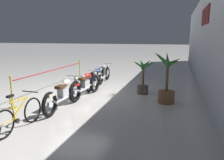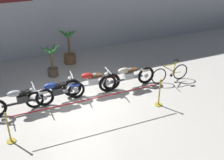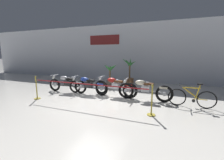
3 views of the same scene
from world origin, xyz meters
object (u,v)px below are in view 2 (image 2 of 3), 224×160
object	(u,v)px
motorcycle_red_2	(92,82)
motorcycle_cream_3	(127,77)
potted_palm_right_of_row	(69,49)
bicycle	(170,73)
motorcycle_blue_1	(55,92)
potted_palm_left_of_row	(52,59)
stanchion_mid_left	(159,97)
stanchion_far_left	(57,113)
motorcycle_silver_0	(21,100)

from	to	relation	value
motorcycle_red_2	motorcycle_cream_3	size ratio (longest dim) A/B	0.94
potted_palm_right_of_row	bicycle	bearing A→B (deg)	-44.77
motorcycle_blue_1	potted_palm_left_of_row	world-z (taller)	potted_palm_left_of_row
motorcycle_blue_1	motorcycle_red_2	world-z (taller)	motorcycle_red_2
motorcycle_blue_1	potted_palm_right_of_row	bearing A→B (deg)	66.56
motorcycle_blue_1	bicycle	bearing A→B (deg)	-2.35
stanchion_mid_left	motorcycle_blue_1	bearing A→B (deg)	155.09
motorcycle_cream_3	stanchion_far_left	distance (m)	3.52
motorcycle_silver_0	motorcycle_red_2	size ratio (longest dim) A/B	1.02
potted_palm_left_of_row	stanchion_mid_left	xyz separation A→B (m)	(3.01, -3.73, -0.40)
motorcycle_red_2	potted_palm_left_of_row	bearing A→B (deg)	117.99
motorcycle_silver_0	motorcycle_red_2	distance (m)	2.65
potted_palm_left_of_row	stanchion_far_left	xyz separation A→B (m)	(-0.64, -3.73, -0.11)
motorcycle_silver_0	motorcycle_blue_1	size ratio (longest dim) A/B	1.05
motorcycle_blue_1	stanchion_far_left	distance (m)	1.60
motorcycle_blue_1	potted_palm_left_of_row	bearing A→B (deg)	80.79
stanchion_mid_left	potted_palm_left_of_row	bearing A→B (deg)	128.90
motorcycle_silver_0	motorcycle_cream_3	size ratio (longest dim) A/B	0.96
motorcycle_red_2	motorcycle_cream_3	xyz separation A→B (m)	(1.43, -0.13, 0.01)
motorcycle_silver_0	bicycle	xyz separation A→B (m)	(5.91, -0.13, -0.09)
stanchion_far_left	motorcycle_silver_0	bearing A→B (deg)	121.84
motorcycle_blue_1	stanchion_mid_left	bearing A→B (deg)	-24.91
motorcycle_red_2	potted_palm_right_of_row	size ratio (longest dim) A/B	1.23
motorcycle_blue_1	motorcycle_cream_3	distance (m)	2.85
motorcycle_silver_0	motorcycle_blue_1	distance (m)	1.22
motorcycle_cream_3	potted_palm_left_of_row	distance (m)	3.31
potted_palm_left_of_row	stanchion_mid_left	world-z (taller)	potted_palm_left_of_row
motorcycle_blue_1	bicycle	xyz separation A→B (m)	(4.70, -0.19, -0.09)
motorcycle_silver_0	motorcycle_blue_1	world-z (taller)	motorcycle_silver_0
bicycle	potted_palm_right_of_row	xyz separation A→B (m)	(-3.34, 3.31, 0.36)
bicycle	potted_palm_right_of_row	bearing A→B (deg)	135.23
potted_palm_left_of_row	stanchion_mid_left	bearing A→B (deg)	-51.10
motorcycle_silver_0	motorcycle_red_2	world-z (taller)	motorcycle_red_2
motorcycle_silver_0	stanchion_far_left	size ratio (longest dim) A/B	0.45
motorcycle_blue_1	stanchion_far_left	size ratio (longest dim) A/B	0.43
motorcycle_blue_1	stanchion_far_left	xyz separation A→B (m)	(-0.29, -1.56, 0.19)
motorcycle_red_2	stanchion_mid_left	xyz separation A→B (m)	(1.93, -1.71, -0.10)
motorcycle_silver_0	potted_palm_right_of_row	distance (m)	4.10
motorcycle_red_2	stanchion_mid_left	world-z (taller)	stanchion_mid_left
stanchion_far_left	motorcycle_blue_1	bearing A→B (deg)	79.43
stanchion_mid_left	potted_palm_right_of_row	bearing A→B (deg)	113.17
motorcycle_red_2	stanchion_mid_left	bearing A→B (deg)	-41.47
bicycle	motorcycle_cream_3	bearing A→B (deg)	173.45
bicycle	potted_palm_right_of_row	world-z (taller)	potted_palm_right_of_row
motorcycle_cream_3	potted_palm_right_of_row	world-z (taller)	potted_palm_right_of_row
motorcycle_red_2	potted_palm_left_of_row	world-z (taller)	potted_palm_left_of_row
motorcycle_cream_3	bicycle	size ratio (longest dim) A/B	1.42
potted_palm_right_of_row	motorcycle_cream_3	bearing A→B (deg)	-64.26
motorcycle_silver_0	motorcycle_blue_1	xyz separation A→B (m)	(1.22, 0.06, 0.00)
potted_palm_right_of_row	stanchion_mid_left	distance (m)	5.11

